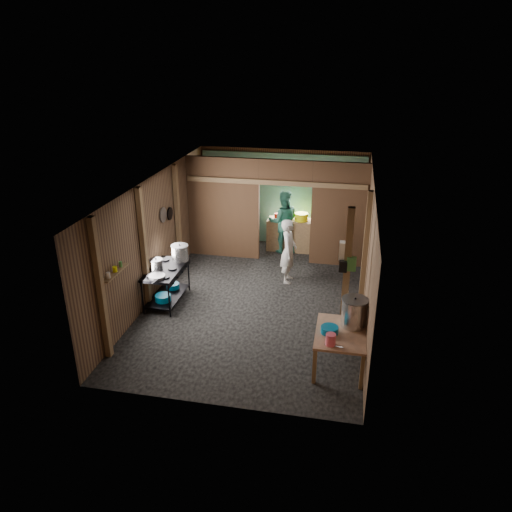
% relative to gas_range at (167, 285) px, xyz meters
% --- Properties ---
extents(floor, '(4.50, 7.00, 0.00)m').
position_rel_gas_range_xyz_m(floor, '(1.88, 0.51, -0.39)').
color(floor, black).
rests_on(floor, ground).
extents(ceiling, '(4.50, 7.00, 0.00)m').
position_rel_gas_range_xyz_m(ceiling, '(1.88, 0.51, 2.21)').
color(ceiling, '#474645').
rests_on(ceiling, ground).
extents(wall_back, '(4.50, 0.00, 2.60)m').
position_rel_gas_range_xyz_m(wall_back, '(1.88, 4.01, 0.91)').
color(wall_back, brown).
rests_on(wall_back, ground).
extents(wall_front, '(4.50, 0.00, 2.60)m').
position_rel_gas_range_xyz_m(wall_front, '(1.88, -2.99, 0.91)').
color(wall_front, brown).
rests_on(wall_front, ground).
extents(wall_left, '(0.00, 7.00, 2.60)m').
position_rel_gas_range_xyz_m(wall_left, '(-0.37, 0.51, 0.91)').
color(wall_left, brown).
rests_on(wall_left, ground).
extents(wall_right, '(0.00, 7.00, 2.60)m').
position_rel_gas_range_xyz_m(wall_right, '(4.13, 0.51, 0.91)').
color(wall_right, brown).
rests_on(wall_right, ground).
extents(partition_left, '(1.85, 0.10, 2.60)m').
position_rel_gas_range_xyz_m(partition_left, '(0.55, 2.71, 0.91)').
color(partition_left, brown).
rests_on(partition_left, floor).
extents(partition_right, '(1.35, 0.10, 2.60)m').
position_rel_gas_range_xyz_m(partition_right, '(3.46, 2.71, 0.91)').
color(partition_right, brown).
rests_on(partition_right, floor).
extents(partition_header, '(1.30, 0.10, 0.60)m').
position_rel_gas_range_xyz_m(partition_header, '(2.13, 2.71, 1.91)').
color(partition_header, brown).
rests_on(partition_header, wall_back).
extents(turquoise_panel, '(4.40, 0.06, 2.50)m').
position_rel_gas_range_xyz_m(turquoise_panel, '(1.88, 3.95, 0.86)').
color(turquoise_panel, '#629999').
rests_on(turquoise_panel, wall_back).
extents(back_counter, '(1.20, 0.50, 0.85)m').
position_rel_gas_range_xyz_m(back_counter, '(2.18, 3.46, 0.03)').
color(back_counter, olive).
rests_on(back_counter, floor).
extents(wall_clock, '(0.20, 0.03, 0.20)m').
position_rel_gas_range_xyz_m(wall_clock, '(2.13, 3.91, 1.51)').
color(wall_clock, white).
rests_on(wall_clock, wall_back).
extents(post_left_a, '(0.10, 0.12, 2.60)m').
position_rel_gas_range_xyz_m(post_left_a, '(-0.30, -2.09, 0.91)').
color(post_left_a, olive).
rests_on(post_left_a, floor).
extents(post_left_b, '(0.10, 0.12, 2.60)m').
position_rel_gas_range_xyz_m(post_left_b, '(-0.30, -0.29, 0.91)').
color(post_left_b, olive).
rests_on(post_left_b, floor).
extents(post_left_c, '(0.10, 0.12, 2.60)m').
position_rel_gas_range_xyz_m(post_left_c, '(-0.30, 1.71, 0.91)').
color(post_left_c, olive).
rests_on(post_left_c, floor).
extents(post_right, '(0.10, 0.12, 2.60)m').
position_rel_gas_range_xyz_m(post_right, '(4.06, 0.31, 0.91)').
color(post_right, olive).
rests_on(post_right, floor).
extents(post_free, '(0.12, 0.12, 2.60)m').
position_rel_gas_range_xyz_m(post_free, '(3.73, -0.79, 0.91)').
color(post_free, olive).
rests_on(post_free, floor).
extents(cross_beam, '(4.40, 0.12, 0.12)m').
position_rel_gas_range_xyz_m(cross_beam, '(1.88, 2.66, 1.66)').
color(cross_beam, olive).
rests_on(cross_beam, wall_left).
extents(pan_lid_big, '(0.03, 0.34, 0.34)m').
position_rel_gas_range_xyz_m(pan_lid_big, '(-0.33, 0.91, 1.26)').
color(pan_lid_big, slate).
rests_on(pan_lid_big, wall_left).
extents(pan_lid_small, '(0.03, 0.30, 0.30)m').
position_rel_gas_range_xyz_m(pan_lid_small, '(-0.33, 1.31, 1.16)').
color(pan_lid_small, black).
rests_on(pan_lid_small, wall_left).
extents(wall_shelf, '(0.14, 0.80, 0.03)m').
position_rel_gas_range_xyz_m(wall_shelf, '(-0.27, -1.59, 1.01)').
color(wall_shelf, olive).
rests_on(wall_shelf, wall_left).
extents(jar_white, '(0.07, 0.07, 0.10)m').
position_rel_gas_range_xyz_m(jar_white, '(-0.27, -1.84, 1.07)').
color(jar_white, white).
rests_on(jar_white, wall_shelf).
extents(jar_yellow, '(0.08, 0.08, 0.10)m').
position_rel_gas_range_xyz_m(jar_yellow, '(-0.27, -1.59, 1.07)').
color(jar_yellow, '#EEF10E').
rests_on(jar_yellow, wall_shelf).
extents(jar_green, '(0.06, 0.06, 0.10)m').
position_rel_gas_range_xyz_m(jar_green, '(-0.27, -1.37, 1.07)').
color(jar_green, '#438A3E').
rests_on(jar_green, wall_shelf).
extents(bag_white, '(0.22, 0.15, 0.32)m').
position_rel_gas_range_xyz_m(bag_white, '(3.68, -0.71, 1.39)').
color(bag_white, white).
rests_on(bag_white, post_free).
extents(bag_green, '(0.16, 0.12, 0.24)m').
position_rel_gas_range_xyz_m(bag_green, '(3.80, -0.85, 1.21)').
color(bag_green, '#438A3E').
rests_on(bag_green, post_free).
extents(bag_black, '(0.14, 0.10, 0.20)m').
position_rel_gas_range_xyz_m(bag_black, '(3.66, -0.87, 1.16)').
color(bag_black, black).
rests_on(bag_black, post_free).
extents(gas_range, '(0.68, 1.33, 0.79)m').
position_rel_gas_range_xyz_m(gas_range, '(0.00, 0.00, 0.00)').
color(gas_range, black).
rests_on(gas_range, floor).
extents(prep_table, '(0.84, 1.15, 0.68)m').
position_rel_gas_range_xyz_m(prep_table, '(3.71, -1.62, -0.05)').
color(prep_table, tan).
rests_on(prep_table, floor).
extents(stove_pot_large, '(0.39, 0.39, 0.37)m').
position_rel_gas_range_xyz_m(stove_pot_large, '(0.17, 0.47, 0.56)').
color(stove_pot_large, silver).
rests_on(stove_pot_large, gas_range).
extents(stove_pot_med, '(0.36, 0.36, 0.24)m').
position_rel_gas_range_xyz_m(stove_pot_med, '(-0.17, -0.05, 0.49)').
color(stove_pot_med, silver).
rests_on(stove_pot_med, gas_range).
extents(frying_pan, '(0.45, 0.61, 0.08)m').
position_rel_gas_range_xyz_m(frying_pan, '(0.00, -0.45, 0.42)').
color(frying_pan, slate).
rests_on(frying_pan, gas_range).
extents(blue_tub_front, '(0.33, 0.33, 0.14)m').
position_rel_gas_range_xyz_m(blue_tub_front, '(0.00, -0.25, -0.17)').
color(blue_tub_front, '#066695').
rests_on(blue_tub_front, gas_range).
extents(blue_tub_back, '(0.29, 0.29, 0.11)m').
position_rel_gas_range_xyz_m(blue_tub_back, '(0.00, 0.34, -0.18)').
color(blue_tub_back, '#066695').
rests_on(blue_tub_back, gas_range).
extents(stock_pot, '(0.49, 0.49, 0.53)m').
position_rel_gas_range_xyz_m(stock_pot, '(3.91, -1.36, 0.53)').
color(stock_pot, silver).
rests_on(stock_pot, prep_table).
extents(wash_basin, '(0.37, 0.37, 0.11)m').
position_rel_gas_range_xyz_m(wash_basin, '(3.52, -1.67, 0.34)').
color(wash_basin, '#066695').
rests_on(wash_basin, prep_table).
extents(pink_bucket, '(0.20, 0.20, 0.19)m').
position_rel_gas_range_xyz_m(pink_bucket, '(3.56, -2.03, 0.38)').
color(pink_bucket, '#EF5871').
rests_on(pink_bucket, prep_table).
extents(knife, '(0.30, 0.09, 0.01)m').
position_rel_gas_range_xyz_m(knife, '(3.62, -2.06, 0.29)').
color(knife, silver).
rests_on(knife, prep_table).
extents(yellow_tub, '(0.36, 0.36, 0.20)m').
position_rel_gas_range_xyz_m(yellow_tub, '(2.47, 3.46, 0.56)').
color(yellow_tub, '#EEF10E').
rests_on(yellow_tub, back_counter).
extents(red_cup, '(0.13, 0.13, 0.15)m').
position_rel_gas_range_xyz_m(red_cup, '(1.81, 3.46, 0.53)').
color(red_cup, '#C60B00').
rests_on(red_cup, back_counter).
extents(cook, '(0.38, 0.56, 1.52)m').
position_rel_gas_range_xyz_m(cook, '(2.40, 1.52, 0.37)').
color(cook, silver).
rests_on(cook, floor).
extents(worker_back, '(0.94, 0.81, 1.67)m').
position_rel_gas_range_xyz_m(worker_back, '(2.01, 3.31, 0.44)').
color(worker_back, '#327D69').
rests_on(worker_back, floor).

